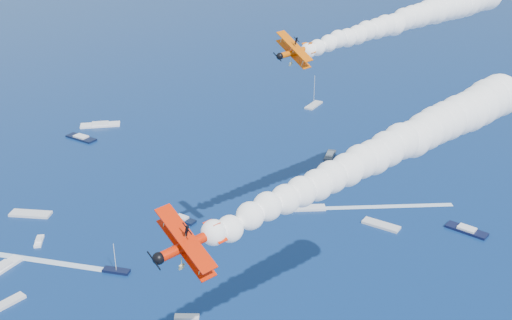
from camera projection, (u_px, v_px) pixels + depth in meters
biplane_lead at (295, 52)px, 112.39m from camera, size 8.74×10.62×9.42m
biplane_trail at (189, 244)px, 64.94m from camera, size 9.28×11.27×9.48m
smoke_trail_lead at (407, 20)px, 127.68m from camera, size 61.36×7.45×11.34m
smoke_trail_trail at (380, 153)px, 81.13m from camera, size 61.63×12.20×11.34m
spectator_boats at (67, 191)px, 188.28m from camera, size 231.68×179.67×0.70m
boat_wakes at (225, 231)px, 167.09m from camera, size 123.48×58.86×0.04m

